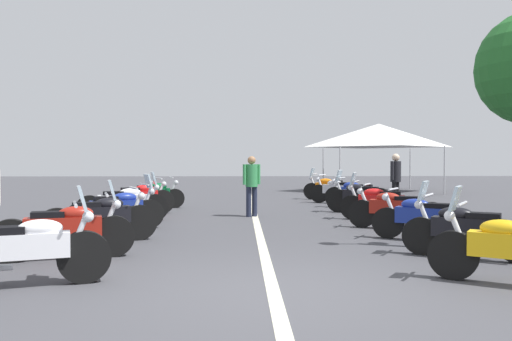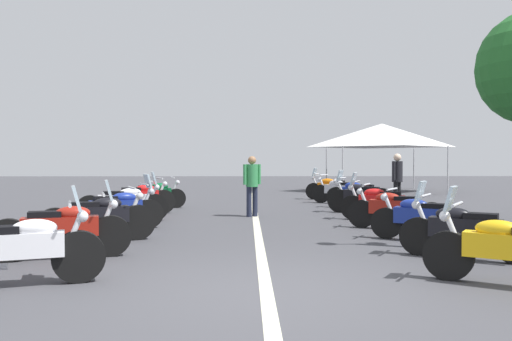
{
  "view_description": "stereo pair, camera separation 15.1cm",
  "coord_description": "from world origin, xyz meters",
  "px_view_note": "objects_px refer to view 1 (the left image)",
  "views": [
    {
      "loc": [
        -5.95,
        0.38,
        1.55
      ],
      "look_at": [
        6.96,
        0.0,
        1.25
      ],
      "focal_mm": 36.36,
      "sensor_mm": 36.0,
      "label": 1
    },
    {
      "loc": [
        -5.95,
        0.23,
        1.55
      ],
      "look_at": [
        6.96,
        0.0,
        1.25
      ],
      "focal_mm": 36.36,
      "sensor_mm": 36.0,
      "label": 2
    }
  ],
  "objects_px": {
    "motorcycle_left_row_6": "(153,194)",
    "motorcycle_right_row_5": "(360,196)",
    "motorcycle_left_row_3": "(118,209)",
    "motorcycle_left_row_0": "(27,249)",
    "motorcycle_right_row_6": "(356,193)",
    "bystander_1": "(396,177)",
    "motorcycle_right_row_4": "(380,202)",
    "motorcycle_right_row_8": "(329,188)",
    "motorcycle_left_row_2": "(100,217)",
    "motorcycle_right_row_2": "(424,217)",
    "motorcycle_right_row_1": "(466,229)",
    "motorcycle_left_row_4": "(124,202)",
    "motorcycle_left_row_5": "(139,198)",
    "motorcycle_left_row_1": "(66,229)",
    "bystander_3": "(252,181)",
    "motorcycle_right_row_3": "(395,209)",
    "event_tent": "(379,135)",
    "motorcycle_right_row_7": "(339,190)"
  },
  "relations": [
    {
      "from": "motorcycle_left_row_4",
      "to": "motorcycle_right_row_8",
      "type": "xyz_separation_m",
      "value": [
        6.66,
        -6.19,
        -0.01
      ]
    },
    {
      "from": "motorcycle_left_row_2",
      "to": "motorcycle_left_row_6",
      "type": "distance_m",
      "value": 6.52
    },
    {
      "from": "bystander_1",
      "to": "motorcycle_left_row_0",
      "type": "bearing_deg",
      "value": 94.85
    },
    {
      "from": "motorcycle_left_row_2",
      "to": "motorcycle_right_row_1",
      "type": "relative_size",
      "value": 1.13
    },
    {
      "from": "motorcycle_right_row_1",
      "to": "bystander_1",
      "type": "bearing_deg",
      "value": -67.56
    },
    {
      "from": "motorcycle_right_row_2",
      "to": "motorcycle_right_row_7",
      "type": "distance_m",
      "value": 8.12
    },
    {
      "from": "motorcycle_left_row_0",
      "to": "motorcycle_right_row_8",
      "type": "height_order",
      "value": "motorcycle_left_row_0"
    },
    {
      "from": "motorcycle_right_row_5",
      "to": "motorcycle_right_row_7",
      "type": "distance_m",
      "value": 3.13
    },
    {
      "from": "motorcycle_left_row_4",
      "to": "event_tent",
      "type": "height_order",
      "value": "event_tent"
    },
    {
      "from": "motorcycle_right_row_2",
      "to": "bystander_1",
      "type": "height_order",
      "value": "bystander_1"
    },
    {
      "from": "motorcycle_left_row_2",
      "to": "motorcycle_left_row_4",
      "type": "xyz_separation_m",
      "value": [
        3.13,
        0.27,
        0.01
      ]
    },
    {
      "from": "motorcycle_left_row_5",
      "to": "motorcycle_right_row_2",
      "type": "xyz_separation_m",
      "value": [
        -4.81,
        -6.26,
        -0.02
      ]
    },
    {
      "from": "motorcycle_right_row_1",
      "to": "motorcycle_right_row_8",
      "type": "height_order",
      "value": "motorcycle_right_row_8"
    },
    {
      "from": "motorcycle_right_row_8",
      "to": "motorcycle_right_row_6",
      "type": "bearing_deg",
      "value": 117.86
    },
    {
      "from": "motorcycle_left_row_2",
      "to": "motorcycle_left_row_5",
      "type": "bearing_deg",
      "value": 69.01
    },
    {
      "from": "motorcycle_right_row_5",
      "to": "motorcycle_right_row_7",
      "type": "height_order",
      "value": "motorcycle_right_row_5"
    },
    {
      "from": "motorcycle_right_row_4",
      "to": "motorcycle_right_row_6",
      "type": "height_order",
      "value": "motorcycle_right_row_4"
    },
    {
      "from": "motorcycle_left_row_2",
      "to": "bystander_3",
      "type": "xyz_separation_m",
      "value": [
        4.22,
        -2.88,
        0.48
      ]
    },
    {
      "from": "motorcycle_right_row_2",
      "to": "motorcycle_right_row_8",
      "type": "distance_m",
      "value": 9.79
    },
    {
      "from": "motorcycle_left_row_6",
      "to": "event_tent",
      "type": "bearing_deg",
      "value": 24.61
    },
    {
      "from": "motorcycle_left_row_3",
      "to": "motorcycle_right_row_2",
      "type": "xyz_separation_m",
      "value": [
        -1.65,
        -6.09,
        -0.02
      ]
    },
    {
      "from": "motorcycle_left_row_3",
      "to": "motorcycle_right_row_4",
      "type": "relative_size",
      "value": 0.99
    },
    {
      "from": "motorcycle_right_row_2",
      "to": "motorcycle_right_row_8",
      "type": "xyz_separation_m",
      "value": [
        9.79,
        0.11,
        0.02
      ]
    },
    {
      "from": "motorcycle_left_row_3",
      "to": "motorcycle_left_row_0",
      "type": "bearing_deg",
      "value": -115.4
    },
    {
      "from": "motorcycle_left_row_0",
      "to": "motorcycle_right_row_1",
      "type": "height_order",
      "value": "motorcycle_left_row_0"
    },
    {
      "from": "motorcycle_right_row_6",
      "to": "bystander_1",
      "type": "relative_size",
      "value": 1.12
    },
    {
      "from": "bystander_1",
      "to": "motorcycle_right_row_4",
      "type": "bearing_deg",
      "value": 108.83
    },
    {
      "from": "motorcycle_right_row_7",
      "to": "bystander_1",
      "type": "relative_size",
      "value": 1.11
    },
    {
      "from": "motorcycle_left_row_3",
      "to": "motorcycle_left_row_1",
      "type": "bearing_deg",
      "value": -117.01
    },
    {
      "from": "motorcycle_right_row_3",
      "to": "bystander_3",
      "type": "height_order",
      "value": "bystander_3"
    },
    {
      "from": "motorcycle_left_row_1",
      "to": "event_tent",
      "type": "bearing_deg",
      "value": 43.71
    },
    {
      "from": "motorcycle_right_row_4",
      "to": "motorcycle_right_row_8",
      "type": "distance_m",
      "value": 6.54
    },
    {
      "from": "motorcycle_left_row_4",
      "to": "motorcycle_left_row_5",
      "type": "xyz_separation_m",
      "value": [
        1.68,
        -0.04,
        -0.01
      ]
    },
    {
      "from": "motorcycle_left_row_1",
      "to": "bystander_1",
      "type": "height_order",
      "value": "bystander_1"
    },
    {
      "from": "motorcycle_left_row_0",
      "to": "motorcycle_left_row_3",
      "type": "xyz_separation_m",
      "value": [
        4.99,
        0.09,
        -0.0
      ]
    },
    {
      "from": "bystander_1",
      "to": "motorcycle_left_row_3",
      "type": "bearing_deg",
      "value": 73.53
    },
    {
      "from": "motorcycle_left_row_2",
      "to": "motorcycle_right_row_3",
      "type": "distance_m",
      "value": 6.2
    },
    {
      "from": "motorcycle_right_row_4",
      "to": "motorcycle_right_row_6",
      "type": "relative_size",
      "value": 1.03
    },
    {
      "from": "motorcycle_left_row_4",
      "to": "motorcycle_left_row_6",
      "type": "distance_m",
      "value": 3.39
    },
    {
      "from": "motorcycle_left_row_6",
      "to": "motorcycle_right_row_5",
      "type": "distance_m",
      "value": 6.31
    },
    {
      "from": "motorcycle_right_row_5",
      "to": "bystander_1",
      "type": "xyz_separation_m",
      "value": [
        1.07,
        -1.33,
        0.52
      ]
    },
    {
      "from": "motorcycle_right_row_6",
      "to": "bystander_1",
      "type": "bearing_deg",
      "value": -172.88
    },
    {
      "from": "motorcycle_left_row_1",
      "to": "bystander_3",
      "type": "distance_m",
      "value": 6.54
    },
    {
      "from": "motorcycle_left_row_2",
      "to": "motorcycle_right_row_6",
      "type": "bearing_deg",
      "value": 22.53
    },
    {
      "from": "motorcycle_right_row_3",
      "to": "motorcycle_right_row_4",
      "type": "relative_size",
      "value": 1.01
    },
    {
      "from": "motorcycle_left_row_3",
      "to": "bystander_1",
      "type": "distance_m",
      "value": 8.63
    },
    {
      "from": "motorcycle_left_row_2",
      "to": "motorcycle_left_row_4",
      "type": "relative_size",
      "value": 0.93
    },
    {
      "from": "motorcycle_right_row_1",
      "to": "motorcycle_right_row_4",
      "type": "xyz_separation_m",
      "value": [
        4.97,
        -0.01,
        0.0
      ]
    },
    {
      "from": "motorcycle_left_row_4",
      "to": "motorcycle_right_row_5",
      "type": "bearing_deg",
      "value": -0.34
    },
    {
      "from": "motorcycle_right_row_1",
      "to": "motorcycle_right_row_4",
      "type": "bearing_deg",
      "value": -58.54
    }
  ]
}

